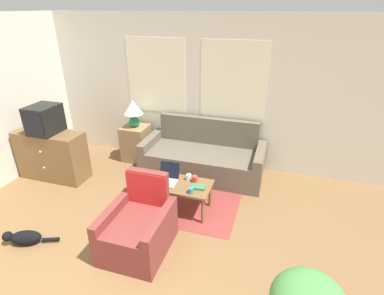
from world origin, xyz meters
name	(u,v)px	position (x,y,z in m)	size (l,w,h in m)	color
wall_back	(198,93)	(0.00, 3.62, 1.31)	(6.52, 0.06, 2.60)	silver
rug	(191,189)	(0.20, 2.57, 0.00)	(1.63, 1.93, 0.01)	brown
couch	(204,158)	(0.24, 3.17, 0.28)	(2.05, 0.88, 0.91)	#665B4C
armchair	(139,228)	(-0.01, 1.20, 0.27)	(0.71, 0.83, 0.88)	brown
tv_dresser	(52,155)	(-2.14, 2.27, 0.41)	(1.14, 0.46, 0.82)	brown
television	(44,119)	(-2.14, 2.26, 1.05)	(0.41, 0.49, 0.45)	black
side_table	(136,143)	(-1.11, 3.29, 0.33)	(0.45, 0.45, 0.66)	#937551
table_lamp	(133,110)	(-1.11, 3.29, 0.98)	(0.35, 0.35, 0.50)	#1E8451
coffee_table	(179,187)	(0.20, 2.03, 0.37)	(0.90, 0.50, 0.43)	brown
laptop	(168,178)	(0.02, 2.05, 0.48)	(0.28, 0.30, 0.25)	#B7B7BC
cup_navy	(195,179)	(0.39, 2.15, 0.47)	(0.08, 0.08, 0.09)	#B23D38
cup_yellow	(189,177)	(0.29, 2.18, 0.47)	(0.08, 0.08, 0.08)	white
cup_white	(191,191)	(0.42, 1.87, 0.46)	(0.07, 0.07, 0.08)	teal
book_red	(198,187)	(0.48, 2.01, 0.44)	(0.20, 0.14, 0.04)	#3D7A4C
cat_black	(24,238)	(-1.39, 0.80, 0.09)	(0.63, 0.32, 0.19)	black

